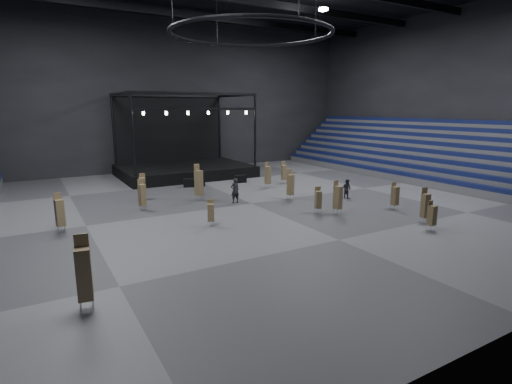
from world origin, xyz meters
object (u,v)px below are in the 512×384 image
flight_case_right (240,179)px  chair_stack_2 (432,215)px  chair_stack_7 (84,273)px  chair_stack_12 (199,182)px  chair_stack_6 (290,184)px  chair_stack_13 (395,195)px  flight_case_mid (199,183)px  chair_stack_3 (338,197)px  stage (182,162)px  chair_stack_10 (142,186)px  chair_stack_8 (211,212)px  crew_member (347,189)px  chair_stack_0 (142,194)px  chair_stack_5 (60,212)px  flight_case_left (190,183)px  chair_stack_9 (268,175)px  man_center (235,190)px  chair_stack_4 (284,172)px  chair_stack_1 (425,205)px  chair_stack_11 (318,199)px

flight_case_right → chair_stack_2: bearing=-82.4°
chair_stack_7 → chair_stack_12: bearing=64.1°
chair_stack_6 → chair_stack_13: size_ratio=1.21×
flight_case_right → flight_case_mid: bearing=176.5°
flight_case_mid → chair_stack_12: bearing=-112.3°
flight_case_right → chair_stack_3: chair_stack_3 is taller
chair_stack_7 → stage: bearing=73.1°
flight_case_mid → chair_stack_10: (-6.34, -3.10, 0.84)m
chair_stack_8 → stage: bearing=97.5°
flight_case_mid → crew_member: (9.00, -11.22, 0.47)m
chair_stack_3 → chair_stack_10: 16.17m
flight_case_mid → chair_stack_0: (-7.30, -6.70, 0.88)m
chair_stack_5 → chair_stack_8: 9.30m
flight_case_left → chair_stack_0: size_ratio=0.50×
stage → flight_case_left: (-1.83, -7.14, -1.05)m
chair_stack_9 → chair_stack_12: (-7.84, -1.80, 0.28)m
stage → chair_stack_12: size_ratio=4.56×
stage → chair_stack_0: bearing=-120.3°
man_center → chair_stack_12: bearing=-47.2°
chair_stack_4 → crew_member: chair_stack_4 is taller
chair_stack_2 → chair_stack_9: bearing=95.3°
chair_stack_1 → stage: bearing=116.4°
chair_stack_3 → flight_case_mid: bearing=92.7°
chair_stack_6 → chair_stack_13: 8.40m
flight_case_right → chair_stack_10: chair_stack_10 is taller
chair_stack_2 → man_center: size_ratio=0.94×
chair_stack_3 → man_center: chair_stack_3 is taller
chair_stack_11 → chair_stack_3: bearing=-24.8°
chair_stack_4 → chair_stack_9: chair_stack_9 is taller
chair_stack_2 → chair_stack_12: size_ratio=0.62×
chair_stack_8 → crew_member: 13.60m
chair_stack_7 → chair_stack_13: bearing=21.6°
chair_stack_2 → flight_case_right: bearing=97.2°
man_center → chair_stack_13: bearing=137.0°
chair_stack_6 → chair_stack_12: (-6.86, 3.43, 0.25)m
stage → chair_stack_0: 16.25m
flight_case_left → chair_stack_1: size_ratio=0.51×
chair_stack_0 → chair_stack_11: bearing=-50.6°
chair_stack_2 → chair_stack_13: bearing=65.3°
chair_stack_13 → flight_case_right: bearing=105.1°
chair_stack_5 → chair_stack_9: bearing=5.9°
chair_stack_10 → chair_stack_11: 14.77m
chair_stack_1 → chair_stack_12: bearing=138.9°
chair_stack_4 → chair_stack_13: chair_stack_4 is taller
stage → chair_stack_9: size_ratio=5.58×
stage → chair_stack_11: size_ratio=7.15×
chair_stack_1 → chair_stack_10: (-14.65, 16.43, -0.04)m
stage → chair_stack_8: (-5.37, -20.37, -0.50)m
chair_stack_12 → chair_stack_11: bearing=-68.7°
chair_stack_2 → chair_stack_5: size_ratio=0.77×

